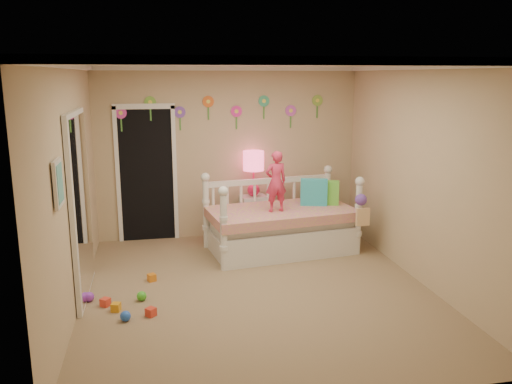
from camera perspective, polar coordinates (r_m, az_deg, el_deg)
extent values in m
cube|color=#7F684C|center=(6.27, 0.17, -10.65)|extent=(4.00, 4.50, 0.01)
cube|color=white|center=(5.76, 0.19, 13.86)|extent=(4.00, 4.50, 0.01)
cube|color=tan|center=(8.06, -2.99, 4.23)|extent=(4.00, 0.01, 2.60)
cube|color=tan|center=(5.83, -19.48, 0.25)|extent=(0.01, 4.50, 2.60)
cube|color=tan|center=(6.56, 17.58, 1.71)|extent=(0.01, 4.50, 2.60)
cube|color=teal|center=(7.63, 6.32, -0.01)|extent=(0.41, 0.24, 0.39)
cube|color=#6CD741|center=(7.70, 7.65, -0.07)|extent=(0.39, 0.25, 0.35)
imported|color=#E7345C|center=(7.18, 2.18, 1.15)|extent=(0.34, 0.25, 0.85)
cube|color=white|center=(8.13, -0.27, -2.68)|extent=(0.43, 0.34, 0.65)
sphere|color=#E91F58|center=(8.03, -0.27, 0.22)|extent=(0.19, 0.19, 0.19)
cylinder|color=#E91F58|center=(7.99, -0.27, 1.63)|extent=(0.03, 0.03, 0.40)
cylinder|color=#FF4C78|center=(7.95, -0.28, 3.43)|extent=(0.32, 0.32, 0.30)
cube|color=black|center=(8.01, -11.84, 2.00)|extent=(0.90, 0.04, 2.07)
cube|color=white|center=(6.16, -18.57, -1.42)|extent=(0.07, 1.30, 2.10)
cube|color=white|center=(4.90, -20.78, 0.90)|extent=(0.05, 0.34, 0.42)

